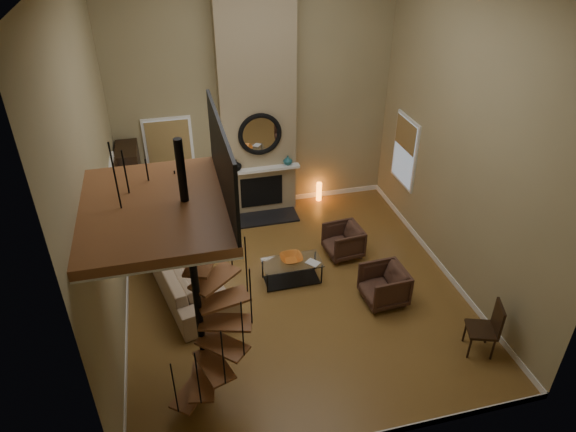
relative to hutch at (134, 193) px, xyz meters
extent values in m
cube|color=olive|center=(2.74, -2.77, -0.95)|extent=(6.00, 6.50, 0.01)
cube|color=#9C8E64|center=(2.74, 0.48, 1.80)|extent=(6.00, 0.02, 5.50)
cube|color=#9C8E64|center=(2.74, -6.02, 1.80)|extent=(6.00, 0.02, 5.50)
cube|color=#9C8E64|center=(-0.26, -2.77, 1.80)|extent=(0.02, 6.50, 5.50)
cube|color=#9C8E64|center=(5.74, -2.77, 1.80)|extent=(0.02, 6.50, 5.50)
cube|color=white|center=(2.74, 0.47, -0.89)|extent=(6.00, 0.02, 0.12)
cube|color=white|center=(-0.25, -2.77, -0.89)|extent=(0.02, 6.50, 0.12)
cube|color=white|center=(5.73, -2.77, -0.89)|extent=(0.02, 6.50, 0.12)
cube|color=#988563|center=(2.74, 0.29, 1.80)|extent=(1.60, 0.38, 5.50)
cube|color=black|center=(2.74, -0.20, -0.93)|extent=(1.50, 0.60, 0.04)
cube|color=black|center=(2.74, 0.09, -0.40)|extent=(0.95, 0.02, 0.72)
cube|color=white|center=(2.74, 0.01, 0.20)|extent=(1.70, 0.18, 0.06)
torus|color=black|center=(2.74, 0.07, 1.00)|extent=(0.94, 0.10, 0.94)
cylinder|color=white|center=(2.74, 0.08, 1.00)|extent=(0.80, 0.01, 0.80)
imported|color=black|center=(2.19, 0.05, 0.35)|extent=(0.24, 0.24, 0.25)
imported|color=#1A535D|center=(3.34, 0.05, 0.33)|extent=(0.20, 0.20, 0.21)
cube|color=white|center=(0.84, 0.46, 0.65)|extent=(1.02, 0.04, 1.52)
cube|color=#8C9EB2|center=(0.84, 0.44, 0.65)|extent=(0.90, 0.01, 1.40)
cube|color=#A48349|center=(0.84, 0.42, 0.86)|extent=(0.90, 0.01, 0.98)
cube|color=white|center=(5.72, -0.77, 0.65)|extent=(0.04, 1.02, 1.52)
cube|color=#8C9EB2|center=(5.70, -0.77, 0.65)|extent=(0.01, 0.90, 1.40)
cube|color=#A48349|center=(5.68, -0.77, 1.03)|extent=(0.01, 0.90, 0.63)
cube|color=white|center=(-0.23, -0.97, 0.10)|extent=(0.06, 1.05, 2.16)
cube|color=black|center=(-0.19, -0.97, 0.07)|extent=(0.05, 0.90, 2.05)
cube|color=#8C9EB2|center=(-0.16, -0.97, 0.50)|extent=(0.01, 0.60, 0.90)
cube|color=brown|center=(0.59, -4.57, 2.23)|extent=(1.70, 2.20, 0.12)
cube|color=white|center=(0.59, -4.57, 2.16)|extent=(1.70, 2.20, 0.03)
cube|color=black|center=(1.41, -4.57, 2.76)|extent=(0.04, 2.20, 0.94)
cylinder|color=black|center=(0.94, -4.57, 1.06)|extent=(0.10, 0.10, 4.02)
cube|color=brown|center=(0.72, -4.85, -0.69)|extent=(0.71, 0.78, 0.04)
cylinder|color=black|center=(0.50, -5.14, -0.22)|extent=(0.02, 0.02, 0.94)
cube|color=brown|center=(0.88, -4.92, -0.43)|extent=(0.46, 0.77, 0.04)
cylinder|color=black|center=(0.82, -5.28, 0.04)|extent=(0.02, 0.02, 0.94)
cube|color=brown|center=(1.06, -4.91, -0.17)|extent=(0.55, 0.79, 0.04)
cylinder|color=black|center=(1.17, -5.25, 0.30)|extent=(0.02, 0.02, 0.94)
cube|color=brown|center=(1.20, -4.82, 0.09)|extent=(0.75, 0.74, 0.04)
cylinder|color=black|center=(1.46, -5.07, 0.56)|extent=(0.02, 0.02, 0.94)
cube|color=brown|center=(1.29, -4.67, 0.35)|extent=(0.79, 0.53, 0.04)
cylinder|color=black|center=(1.64, -4.77, 0.82)|extent=(0.02, 0.02, 0.94)
cube|color=brown|center=(1.30, -4.49, 0.61)|extent=(0.77, 0.48, 0.04)
cylinder|color=black|center=(1.65, -4.42, 1.08)|extent=(0.02, 0.02, 0.94)
cube|color=brown|center=(1.22, -4.34, 0.87)|extent=(0.77, 0.72, 0.04)
cylinder|color=black|center=(1.50, -4.11, 1.34)|extent=(0.02, 0.02, 0.94)
cube|color=brown|center=(1.08, -4.24, 1.13)|extent=(0.58, 0.79, 0.04)
cylinder|color=black|center=(1.21, -3.90, 1.60)|extent=(0.02, 0.02, 0.94)
cube|color=brown|center=(0.91, -4.21, 1.39)|extent=(0.41, 0.75, 0.04)
cylinder|color=black|center=(0.87, -3.85, 1.86)|extent=(0.02, 0.02, 0.94)
cube|color=brown|center=(0.74, -4.27, 1.65)|extent=(0.68, 0.79, 0.04)
cylinder|color=black|center=(0.54, -3.97, 2.12)|extent=(0.02, 0.02, 0.94)
cube|color=brown|center=(0.63, -4.40, 1.91)|extent=(0.80, 0.64, 0.04)
cylinder|color=black|center=(0.31, -4.23, 2.38)|extent=(0.02, 0.02, 0.94)
cube|color=brown|center=(0.58, -4.57, 2.17)|extent=(0.72, 0.34, 0.04)
cylinder|color=black|center=(0.22, -4.57, 2.64)|extent=(0.02, 0.02, 0.94)
cube|color=black|center=(0.00, 0.00, 0.00)|extent=(0.43, 0.92, 2.05)
imported|color=tan|center=(0.86, -2.29, -0.55)|extent=(1.57, 2.73, 0.75)
imported|color=#492D22|center=(4.06, -1.93, -0.60)|extent=(0.76, 0.74, 0.64)
imported|color=#492D22|center=(4.31, -3.42, -0.60)|extent=(0.78, 0.76, 0.68)
cube|color=silver|center=(2.79, -2.49, -0.51)|extent=(1.11, 0.56, 0.02)
cube|color=black|center=(2.79, -2.49, -0.92)|extent=(1.02, 0.47, 0.01)
cylinder|color=black|center=(2.27, -2.71, -0.73)|extent=(0.03, 0.03, 0.41)
cylinder|color=black|center=(3.31, -2.71, -0.73)|extent=(0.03, 0.03, 0.41)
cylinder|color=black|center=(2.27, -2.27, -0.73)|extent=(0.03, 0.03, 0.41)
cylinder|color=black|center=(3.31, -2.27, -0.73)|extent=(0.03, 0.03, 0.41)
imported|color=orange|center=(2.79, -2.44, -0.45)|extent=(0.43, 0.43, 0.11)
imported|color=gray|center=(3.14, -2.64, -0.49)|extent=(0.30, 0.31, 0.02)
cylinder|color=black|center=(1.67, -0.89, -0.93)|extent=(0.39, 0.39, 0.03)
cylinder|color=black|center=(1.67, -0.89, -0.15)|extent=(0.04, 0.04, 1.66)
cylinder|color=#F2E5C6|center=(1.67, -0.89, 0.60)|extent=(0.43, 0.43, 0.34)
cylinder|color=orange|center=(4.17, 0.29, -0.70)|extent=(0.13, 0.13, 0.46)
cube|color=black|center=(5.26, -4.91, -0.51)|extent=(0.56, 0.56, 0.05)
cube|color=black|center=(5.45, -4.98, -0.25)|extent=(0.17, 0.41, 0.52)
cylinder|color=black|center=(5.03, -5.02, -0.74)|extent=(0.05, 0.05, 0.42)
cylinder|color=black|center=(5.37, -5.14, -0.74)|extent=(0.05, 0.05, 0.42)
cylinder|color=black|center=(5.15, -4.68, -0.74)|extent=(0.05, 0.05, 0.42)
cylinder|color=black|center=(5.49, -4.80, -0.74)|extent=(0.05, 0.05, 0.42)
camera|label=1|loc=(0.85, -9.95, 5.37)|focal=32.32mm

